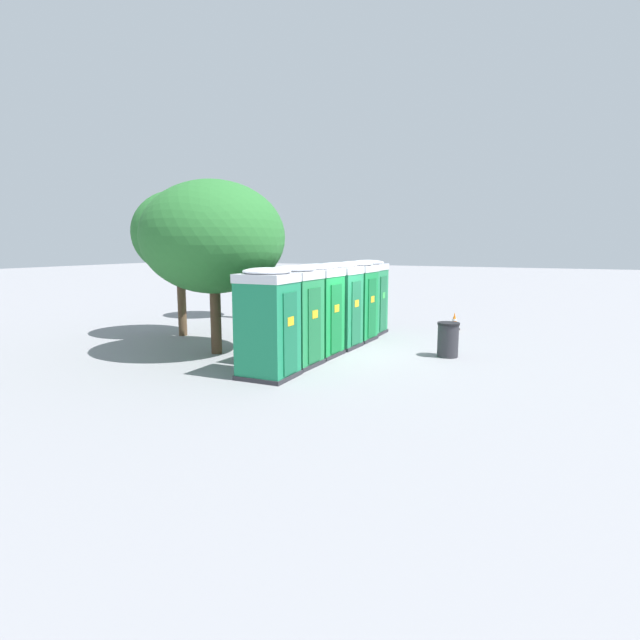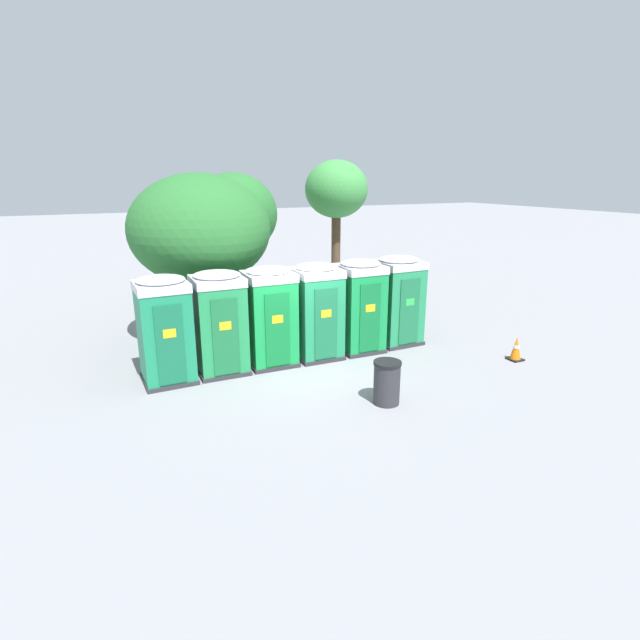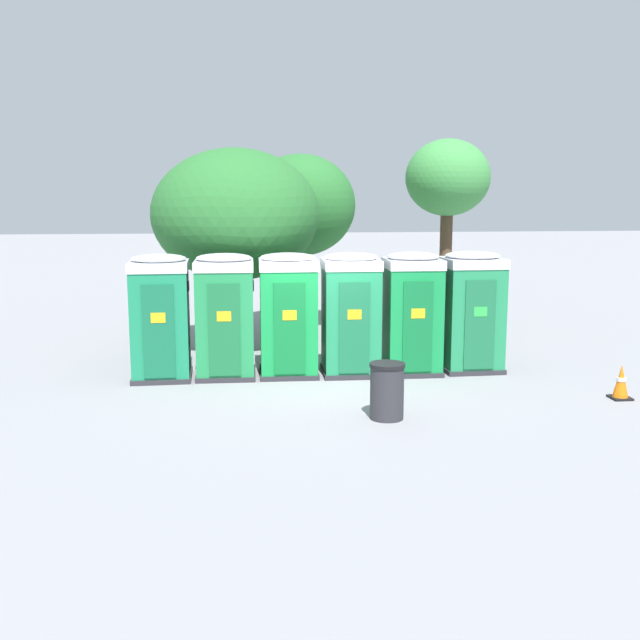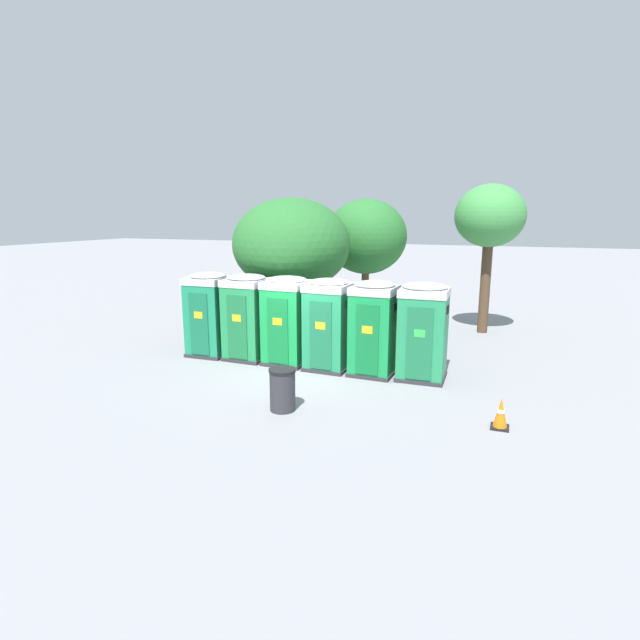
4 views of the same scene
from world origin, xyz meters
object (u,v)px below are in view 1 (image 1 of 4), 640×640
object	(u,v)px
portapotty_4	(355,300)
portapotty_5	(367,297)
portapotty_0	(268,323)
traffic_cone	(454,321)
street_tree_0	(213,238)
street_tree_2	(239,219)
portapotty_2	(317,310)
portapotty_3	(338,305)
trash_can	(448,340)
street_tree_1	(179,234)
portapotty_1	(294,315)

from	to	relation	value
portapotty_4	portapotty_5	size ratio (longest dim) A/B	1.00
portapotty_0	traffic_cone	size ratio (longest dim) A/B	3.97
street_tree_0	street_tree_2	xyz separation A→B (m)	(6.11, 3.40, 0.87)
portapotty_2	portapotty_5	world-z (taller)	same
traffic_cone	portapotty_0	bearing A→B (deg)	163.05
portapotty_3	street_tree_0	bearing A→B (deg)	130.33
portapotty_2	street_tree_0	distance (m)	3.47
trash_can	street_tree_2	bearing A→B (deg)	68.53
street_tree_1	street_tree_2	bearing A→B (deg)	8.04
trash_can	portapotty_1	bearing A→B (deg)	129.03
portapotty_1	trash_can	world-z (taller)	portapotty_1
portapotty_0	street_tree_2	distance (m)	10.19
portapotty_2	street_tree_1	xyz separation A→B (m)	(0.77, 5.47, 2.13)
portapotty_2	portapotty_5	bearing A→B (deg)	-0.07
portapotty_1	traffic_cone	size ratio (longest dim) A/B	3.97
portapotty_0	street_tree_2	xyz separation A→B (m)	(7.67, 6.09, 2.83)
portapotty_1	portapotty_3	distance (m)	2.59
portapotty_1	portapotty_3	size ratio (longest dim) A/B	1.00
portapotty_1	street_tree_2	distance (m)	9.24
portapotty_5	street_tree_0	distance (m)	5.92
portapotty_0	portapotty_2	distance (m)	2.59
trash_can	portapotty_4	bearing A→B (deg)	69.62
portapotty_1	street_tree_0	xyz separation A→B (m)	(0.27, 2.66, 1.96)
portapotty_3	portapotty_5	distance (m)	2.59
street_tree_1	street_tree_2	world-z (taller)	street_tree_2
portapotty_5	portapotty_1	bearing A→B (deg)	179.80
street_tree_1	traffic_cone	distance (m)	10.06
portapotty_0	street_tree_1	distance (m)	6.77
portapotty_5	trash_can	distance (m)	4.21
street_tree_0	street_tree_2	distance (m)	7.04
portapotty_1	street_tree_2	size ratio (longest dim) A/B	0.48
portapotty_3	trash_can	bearing A→B (deg)	-88.25
portapotty_0	portapotty_3	xyz separation A→B (m)	(3.88, -0.05, -0.00)
street_tree_1	street_tree_0	bearing A→B (deg)	-122.78
portapotty_0	trash_can	distance (m)	5.22
portapotty_2	trash_can	bearing A→B (deg)	-67.13
portapotty_1	traffic_cone	bearing A→B (deg)	-19.96
portapotty_0	portapotty_4	distance (m)	5.17
portapotty_1	portapotty_0	bearing A→B (deg)	-178.87
portapotty_0	trash_can	xyz separation A→B (m)	(3.98, -3.29, -0.80)
portapotty_2	traffic_cone	world-z (taller)	portapotty_2
street_tree_2	portapotty_2	bearing A→B (deg)	-129.90
portapotty_2	portapotty_4	size ratio (longest dim) A/B	1.00
portapotty_3	portapotty_1	bearing A→B (deg)	178.32
street_tree_2	trash_can	world-z (taller)	street_tree_2
portapotty_3	traffic_cone	distance (m)	5.36
portapotty_3	street_tree_1	size ratio (longest dim) A/B	0.53
portapotty_4	trash_can	world-z (taller)	portapotty_4
portapotty_3	street_tree_1	bearing A→B (deg)	95.39
portapotty_1	portapotty_4	world-z (taller)	same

